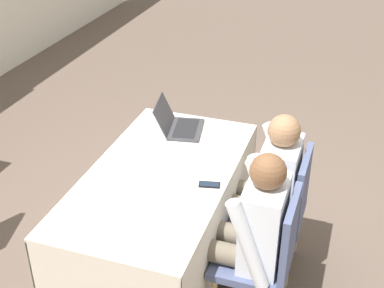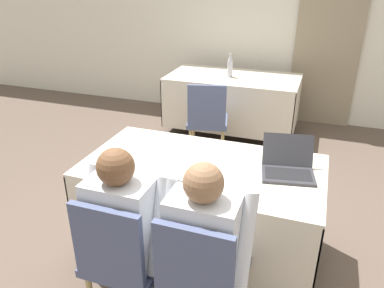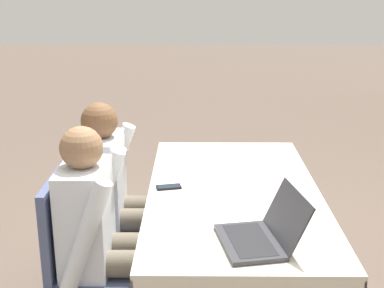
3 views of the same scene
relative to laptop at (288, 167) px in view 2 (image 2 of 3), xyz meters
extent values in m
plane|color=brown|center=(-0.57, -0.07, -0.79)|extent=(24.00, 24.00, 0.00)
cube|color=silver|center=(-0.57, 3.07, 0.56)|extent=(12.00, 0.06, 2.70)
cube|color=gray|center=(0.14, 3.01, 0.54)|extent=(0.83, 0.04, 2.65)
cube|color=beige|center=(-0.57, -0.07, -0.05)|extent=(1.64, 0.88, 0.02)
cube|color=beige|center=(-0.57, -0.50, -0.37)|extent=(1.64, 0.01, 0.61)
cube|color=beige|center=(-0.57, 0.36, -0.37)|extent=(1.64, 0.01, 0.61)
cube|color=beige|center=(-1.38, -0.07, -0.37)|extent=(0.01, 0.88, 0.61)
cube|color=beige|center=(0.25, -0.07, -0.37)|extent=(0.01, 0.88, 0.61)
cylinder|color=#333333|center=(-0.57, -0.07, -0.73)|extent=(0.06, 0.06, 0.11)
cube|color=beige|center=(-0.93, 2.31, -0.05)|extent=(1.64, 0.88, 0.02)
cube|color=beige|center=(-0.93, 1.87, -0.37)|extent=(1.64, 0.01, 0.61)
cube|color=beige|center=(-0.93, 2.74, -0.37)|extent=(1.64, 0.01, 0.61)
cube|color=beige|center=(-1.74, 2.31, -0.37)|extent=(0.01, 0.88, 0.61)
cube|color=beige|center=(-0.11, 2.31, -0.37)|extent=(0.01, 0.88, 0.61)
cylinder|color=#333333|center=(-0.93, 2.31, -0.73)|extent=(0.06, 0.06, 0.11)
cube|color=#333338|center=(0.01, -0.05, -0.03)|extent=(0.37, 0.28, 0.02)
cube|color=black|center=(0.01, -0.05, -0.02)|extent=(0.32, 0.21, 0.00)
cube|color=#333338|center=(-0.02, 0.11, 0.08)|extent=(0.34, 0.16, 0.20)
cube|color=black|center=(-0.02, 0.11, 0.08)|extent=(0.31, 0.13, 0.17)
cube|color=black|center=(-0.60, -0.41, -0.04)|extent=(0.09, 0.14, 0.01)
cube|color=#192333|center=(-0.60, -0.41, -0.03)|extent=(0.08, 0.12, 0.00)
cube|color=white|center=(-0.30, -0.14, -0.04)|extent=(0.29, 0.34, 0.00)
cylinder|color=#B7B7C1|center=(-0.97, 2.27, 0.06)|extent=(0.07, 0.07, 0.20)
cone|color=#B7B7C1|center=(-0.97, 2.27, 0.19)|extent=(0.06, 0.06, 0.08)
cylinder|color=silver|center=(-0.97, 2.27, 0.24)|extent=(0.03, 0.03, 0.01)
cylinder|color=tan|center=(-0.63, -0.56, -0.59)|extent=(0.04, 0.04, 0.39)
cylinder|color=tan|center=(-0.98, -0.56, -0.59)|extent=(0.04, 0.04, 0.39)
cube|color=#4C567A|center=(-0.80, -0.74, -0.37)|extent=(0.44, 0.44, 0.05)
cube|color=#4C567A|center=(-0.80, -0.94, -0.12)|extent=(0.40, 0.04, 0.45)
cylinder|color=tan|center=(-0.51, -0.56, -0.59)|extent=(0.04, 0.04, 0.39)
cube|color=#4C567A|center=(-0.33, -0.74, -0.37)|extent=(0.44, 0.44, 0.05)
cube|color=#4C567A|center=(-0.33, -0.94, -0.12)|extent=(0.40, 0.04, 0.45)
cylinder|color=tan|center=(-0.89, 1.73, -0.59)|extent=(0.04, 0.04, 0.39)
cylinder|color=tan|center=(-1.23, 1.65, -0.59)|extent=(0.04, 0.04, 0.39)
cylinder|color=tan|center=(-0.81, 1.39, -0.59)|extent=(0.04, 0.04, 0.39)
cylinder|color=tan|center=(-1.15, 1.31, -0.59)|extent=(0.04, 0.04, 0.39)
cube|color=#4C567A|center=(-1.02, 1.52, -0.37)|extent=(0.53, 0.53, 0.05)
cube|color=#4C567A|center=(-0.97, 1.32, -0.12)|extent=(0.40, 0.13, 0.45)
cylinder|color=#665B4C|center=(-0.71, -0.61, -0.28)|extent=(0.13, 0.42, 0.13)
cylinder|color=#665B4C|center=(-0.89, -0.61, -0.28)|extent=(0.13, 0.42, 0.13)
cylinder|color=#665B4C|center=(-0.71, -0.43, -0.57)|extent=(0.10, 0.10, 0.44)
cylinder|color=#665B4C|center=(-0.89, -0.43, -0.57)|extent=(0.10, 0.10, 0.44)
cube|color=silver|center=(-0.80, -0.79, -0.09)|extent=(0.36, 0.22, 0.52)
cylinder|color=silver|center=(-0.59, -0.75, -0.08)|extent=(0.08, 0.26, 0.54)
cylinder|color=silver|center=(-1.01, -0.75, -0.08)|extent=(0.08, 0.26, 0.54)
sphere|color=brown|center=(-0.80, -0.79, 0.26)|extent=(0.20, 0.20, 0.20)
cylinder|color=#665B4C|center=(-0.24, -0.61, -0.28)|extent=(0.13, 0.42, 0.13)
cylinder|color=#665B4C|center=(-0.42, -0.61, -0.28)|extent=(0.13, 0.42, 0.13)
cylinder|color=#665B4C|center=(-0.24, -0.43, -0.57)|extent=(0.10, 0.10, 0.44)
cylinder|color=#665B4C|center=(-0.42, -0.43, -0.57)|extent=(0.10, 0.10, 0.44)
cube|color=silver|center=(-0.33, -0.79, -0.09)|extent=(0.36, 0.22, 0.52)
cylinder|color=silver|center=(-0.12, -0.75, -0.08)|extent=(0.08, 0.26, 0.54)
cylinder|color=silver|center=(-0.54, -0.75, -0.08)|extent=(0.08, 0.26, 0.54)
sphere|color=#8C6647|center=(-0.33, -0.79, 0.26)|extent=(0.20, 0.20, 0.20)
camera|label=1|loc=(-3.16, -1.17, 1.80)|focal=50.00mm
camera|label=2|loc=(0.13, -2.24, 1.17)|focal=35.00mm
camera|label=3|loc=(1.98, -0.27, 1.01)|focal=50.00mm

